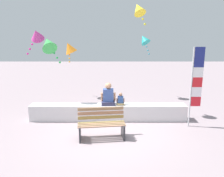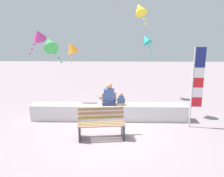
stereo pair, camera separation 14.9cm
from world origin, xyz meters
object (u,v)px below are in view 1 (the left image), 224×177
object	(u,v)px
kite_teal	(145,39)
kite_green	(49,44)
park_bench	(102,125)
kite_orange	(70,48)
person_child	(121,100)
flag_banner	(196,82)
person_adult	(109,96)
kite_magenta	(37,35)
kite_yellow	(139,9)

from	to	relation	value
kite_teal	kite_green	distance (m)	4.66
park_bench	kite_orange	world-z (taller)	kite_orange
park_bench	kite_green	size ratio (longest dim) A/B	1.28
park_bench	kite_green	bearing A→B (deg)	133.45
person_child	kite_green	world-z (taller)	kite_green
flag_banner	kite_orange	distance (m)	6.14
park_bench	person_adult	size ratio (longest dim) A/B	1.80
person_child	kite_teal	world-z (taller)	kite_teal
flag_banner	kite_magenta	world-z (taller)	kite_magenta
flag_banner	kite_teal	xyz separation A→B (m)	(-1.19, 3.83, 1.28)
flag_banner	kite_teal	world-z (taller)	kite_teal
kite_yellow	kite_teal	world-z (taller)	kite_yellow
person_child	kite_orange	bearing A→B (deg)	126.48
kite_magenta	kite_green	bearing A→B (deg)	-32.84
park_bench	kite_magenta	xyz separation A→B (m)	(-2.55, 2.48, 2.63)
kite_teal	kite_orange	world-z (taller)	kite_teal
kite_orange	kite_green	bearing A→B (deg)	-97.11
person_adult	kite_yellow	distance (m)	3.37
person_child	kite_teal	size ratio (longest dim) A/B	0.42
person_adult	kite_green	distance (m)	2.95
flag_banner	person_child	bearing A→B (deg)	165.83
kite_yellow	kite_green	bearing A→B (deg)	-176.59
person_child	kite_green	size ratio (longest dim) A/B	0.39
person_adult	kite_orange	world-z (taller)	kite_orange
flag_banner	kite_green	distance (m)	5.36
kite_yellow	kite_magenta	xyz separation A→B (m)	(-3.83, 0.13, -0.93)
kite_green	kite_orange	bearing A→B (deg)	82.89
flag_banner	kite_orange	bearing A→B (deg)	141.54
person_child	kite_orange	distance (m)	4.29
park_bench	kite_teal	size ratio (longest dim) A/B	1.37
person_adult	kite_magenta	bearing A→B (deg)	160.14
kite_green	kite_teal	bearing A→B (deg)	33.44
park_bench	kite_orange	size ratio (longest dim) A/B	1.34
kite_magenta	flag_banner	bearing A→B (deg)	-15.95
kite_teal	person_child	bearing A→B (deg)	-110.87
person_adult	person_child	size ratio (longest dim) A/B	1.83
person_adult	kite_yellow	size ratio (longest dim) A/B	0.92
flag_banner	kite_green	size ratio (longest dim) A/B	2.33
kite_magenta	kite_orange	bearing A→B (deg)	69.19
park_bench	person_child	xyz separation A→B (m)	(0.62, 1.49, 0.34)
kite_magenta	kite_teal	bearing A→B (deg)	26.90
person_child	kite_orange	world-z (taller)	kite_orange
park_bench	kite_orange	bearing A→B (deg)	110.25
kite_green	kite_orange	distance (m)	2.55
park_bench	flag_banner	world-z (taller)	flag_banner
person_child	kite_magenta	bearing A→B (deg)	162.72
park_bench	person_child	world-z (taller)	person_child
flag_banner	kite_green	xyz separation A→B (m)	(-5.07, 1.26, 1.17)
park_bench	kite_teal	xyz separation A→B (m)	(1.85, 4.71, 2.42)
park_bench	person_adult	distance (m)	1.58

